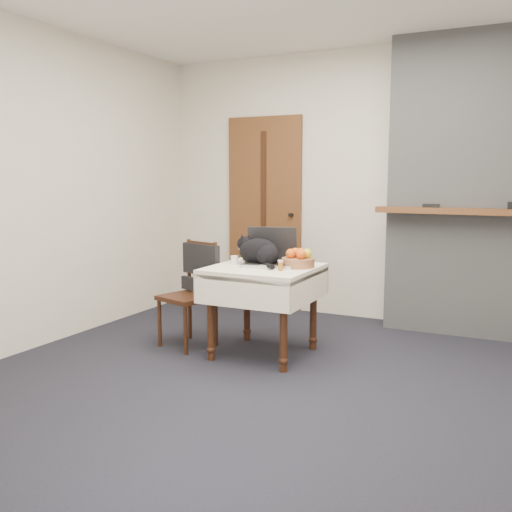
{
  "coord_description": "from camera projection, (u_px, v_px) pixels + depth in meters",
  "views": [
    {
      "loc": [
        1.37,
        -3.43,
        1.38
      ],
      "look_at": [
        -0.54,
        0.43,
        0.79
      ],
      "focal_mm": 40.0,
      "sensor_mm": 36.0,
      "label": 1
    }
  ],
  "objects": [
    {
      "name": "chimney",
      "position": [
        478.0,
        187.0,
        4.9
      ],
      "size": [
        1.62,
        0.48,
        2.6
      ],
      "color": "gray",
      "rests_on": "ground"
    },
    {
      "name": "chair",
      "position": [
        195.0,
        279.0,
        4.69
      ],
      "size": [
        0.48,
        0.47,
        0.86
      ],
      "rotation": [
        0.0,
        0.0,
        -0.29
      ],
      "color": "#331A0E",
      "rests_on": "ground"
    },
    {
      "name": "cat",
      "position": [
        259.0,
        252.0,
        4.43
      ],
      "size": [
        0.45,
        0.34,
        0.24
      ],
      "rotation": [
        0.0,
        0.0,
        -0.36
      ],
      "color": "black",
      "rests_on": "side_table"
    },
    {
      "name": "cream_jar",
      "position": [
        234.0,
        260.0,
        4.49
      ],
      "size": [
        0.06,
        0.06,
        0.07
      ],
      "primitive_type": "cylinder",
      "color": "white",
      "rests_on": "side_table"
    },
    {
      "name": "ground",
      "position": [
        299.0,
        384.0,
        3.84
      ],
      "size": [
        4.5,
        4.5,
        0.0
      ],
      "primitive_type": "plane",
      "color": "black",
      "rests_on": "ground"
    },
    {
      "name": "fruit_basket",
      "position": [
        298.0,
        260.0,
        4.35
      ],
      "size": [
        0.25,
        0.25,
        0.14
      ],
      "color": "#9B623E",
      "rests_on": "side_table"
    },
    {
      "name": "room_shell",
      "position": [
        326.0,
        122.0,
        4.01
      ],
      "size": [
        4.52,
        4.01,
        2.61
      ],
      "color": "beige",
      "rests_on": "ground"
    },
    {
      "name": "door",
      "position": [
        265.0,
        214.0,
        5.98
      ],
      "size": [
        0.82,
        0.1,
        2.0
      ],
      "color": "brown",
      "rests_on": "ground"
    },
    {
      "name": "laptop",
      "position": [
        270.0,
        256.0,
        4.45
      ],
      "size": [
        0.46,
        0.42,
        0.29
      ],
      "rotation": [
        0.0,
        0.0,
        0.24
      ],
      "color": "#B7B7BC",
      "rests_on": "side_table"
    },
    {
      "name": "side_table",
      "position": [
        264.0,
        281.0,
        4.4
      ],
      "size": [
        0.78,
        0.78,
        0.7
      ],
      "color": "#331A0E",
      "rests_on": "ground"
    },
    {
      "name": "desk_clutter",
      "position": [
        291.0,
        267.0,
        4.32
      ],
      "size": [
        0.12,
        0.06,
        0.01
      ],
      "primitive_type": "cube",
      "rotation": [
        0.0,
        0.0,
        0.36
      ],
      "color": "black",
      "rests_on": "side_table"
    },
    {
      "name": "pill_bottle",
      "position": [
        281.0,
        265.0,
        4.18
      ],
      "size": [
        0.04,
        0.04,
        0.08
      ],
      "color": "#9C5C13",
      "rests_on": "side_table"
    }
  ]
}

